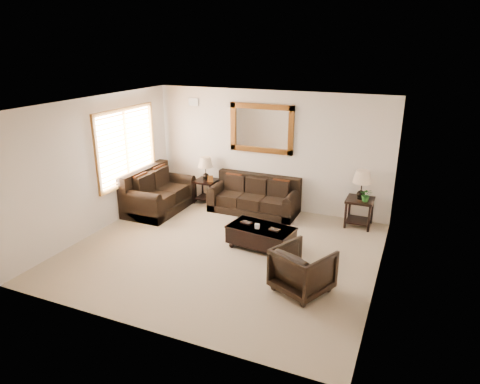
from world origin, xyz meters
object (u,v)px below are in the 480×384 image
at_px(loveseat, 157,195).
at_px(sofa, 255,199).
at_px(end_table_left, 206,173).
at_px(coffee_table, 261,235).
at_px(armchair, 303,268).
at_px(end_table_right, 361,190).

bearing_deg(loveseat, sofa, -69.42).
bearing_deg(end_table_left, coffee_table, -40.40).
distance_m(loveseat, end_table_left, 1.26).
distance_m(end_table_left, armchair, 4.35).
bearing_deg(sofa, coffee_table, -64.98).
xyz_separation_m(sofa, coffee_table, (0.78, -1.67, -0.04)).
bearing_deg(end_table_right, coffee_table, -131.40).
relative_size(loveseat, end_table_right, 1.39).
distance_m(loveseat, armchair, 4.49).
relative_size(loveseat, end_table_left, 1.51).
height_order(sofa, armchair, sofa).
relative_size(end_table_left, end_table_right, 0.92).
bearing_deg(armchair, end_table_left, -17.69).
relative_size(loveseat, armchair, 2.12).
bearing_deg(end_table_right, sofa, -178.09).
bearing_deg(end_table_left, armchair, -42.51).
height_order(end_table_left, armchair, end_table_left).
distance_m(loveseat, coffee_table, 3.02).
bearing_deg(end_table_right, armchair, -98.25).
bearing_deg(coffee_table, end_table_right, 56.40).
relative_size(sofa, loveseat, 1.17).
xyz_separation_m(sofa, end_table_left, (-1.30, 0.10, 0.44)).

